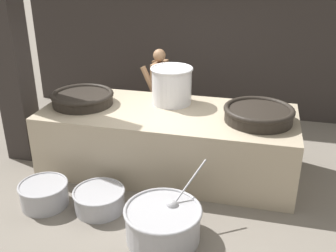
{
  "coord_description": "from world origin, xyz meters",
  "views": [
    {
      "loc": [
        1.34,
        -5.46,
        3.25
      ],
      "look_at": [
        0.0,
        0.0,
        0.75
      ],
      "focal_mm": 42.0,
      "sensor_mm": 36.0,
      "label": 1
    }
  ],
  "objects_px": {
    "giant_wok_near": "(83,98)",
    "stock_pot": "(172,85)",
    "cook": "(159,89)",
    "prep_bowl_meat": "(99,199)",
    "prep_bowl_vegetables": "(163,222)",
    "prep_bowl_extra": "(44,193)",
    "giant_wok_far": "(259,113)"
  },
  "relations": [
    {
      "from": "giant_wok_far",
      "to": "prep_bowl_vegetables",
      "type": "xyz_separation_m",
      "value": [
        -1.01,
        -1.63,
        -0.88
      ]
    },
    {
      "from": "cook",
      "to": "prep_bowl_meat",
      "type": "relative_size",
      "value": 2.32
    },
    {
      "from": "giant_wok_near",
      "to": "prep_bowl_extra",
      "type": "xyz_separation_m",
      "value": [
        -0.03,
        -1.37,
        -0.93
      ]
    },
    {
      "from": "giant_wok_far",
      "to": "prep_bowl_extra",
      "type": "height_order",
      "value": "giant_wok_far"
    },
    {
      "from": "giant_wok_near",
      "to": "prep_bowl_meat",
      "type": "distance_m",
      "value": 1.77
    },
    {
      "from": "stock_pot",
      "to": "prep_bowl_extra",
      "type": "bearing_deg",
      "value": -128.24
    },
    {
      "from": "cook",
      "to": "prep_bowl_vegetables",
      "type": "relative_size",
      "value": 1.46
    },
    {
      "from": "giant_wok_far",
      "to": "cook",
      "type": "distance_m",
      "value": 2.31
    },
    {
      "from": "prep_bowl_meat",
      "to": "cook",
      "type": "bearing_deg",
      "value": 86.74
    },
    {
      "from": "stock_pot",
      "to": "prep_bowl_vegetables",
      "type": "relative_size",
      "value": 0.6
    },
    {
      "from": "prep_bowl_meat",
      "to": "stock_pot",
      "type": "bearing_deg",
      "value": 70.16
    },
    {
      "from": "giant_wok_near",
      "to": "prep_bowl_vegetables",
      "type": "distance_m",
      "value": 2.57
    },
    {
      "from": "giant_wok_far",
      "to": "prep_bowl_vegetables",
      "type": "height_order",
      "value": "giant_wok_far"
    },
    {
      "from": "giant_wok_far",
      "to": "prep_bowl_meat",
      "type": "xyz_separation_m",
      "value": [
        -2.0,
        -1.26,
        -0.96
      ]
    },
    {
      "from": "prep_bowl_vegetables",
      "to": "prep_bowl_meat",
      "type": "xyz_separation_m",
      "value": [
        -0.99,
        0.36,
        -0.07
      ]
    },
    {
      "from": "cook",
      "to": "prep_bowl_meat",
      "type": "distance_m",
      "value": 2.73
    },
    {
      "from": "giant_wok_near",
      "to": "prep_bowl_meat",
      "type": "relative_size",
      "value": 1.4
    },
    {
      "from": "giant_wok_far",
      "to": "prep_bowl_meat",
      "type": "relative_size",
      "value": 1.42
    },
    {
      "from": "prep_bowl_extra",
      "to": "giant_wok_far",
      "type": "bearing_deg",
      "value": 25.74
    },
    {
      "from": "giant_wok_near",
      "to": "stock_pot",
      "type": "relative_size",
      "value": 1.47
    },
    {
      "from": "giant_wok_near",
      "to": "prep_bowl_extra",
      "type": "relative_size",
      "value": 1.46
    },
    {
      "from": "giant_wok_near",
      "to": "prep_bowl_vegetables",
      "type": "xyz_separation_m",
      "value": [
        1.75,
        -1.66,
        -0.87
      ]
    },
    {
      "from": "prep_bowl_vegetables",
      "to": "prep_bowl_extra",
      "type": "bearing_deg",
      "value": 171.03
    },
    {
      "from": "giant_wok_near",
      "to": "giant_wok_far",
      "type": "xyz_separation_m",
      "value": [
        2.76,
        -0.03,
        0.01
      ]
    },
    {
      "from": "giant_wok_far",
      "to": "stock_pot",
      "type": "relative_size",
      "value": 1.5
    },
    {
      "from": "stock_pot",
      "to": "prep_bowl_extra",
      "type": "relative_size",
      "value": 1.0
    },
    {
      "from": "giant_wok_far",
      "to": "cook",
      "type": "bearing_deg",
      "value": 143.57
    },
    {
      "from": "prep_bowl_extra",
      "to": "giant_wok_near",
      "type": "bearing_deg",
      "value": 88.93
    },
    {
      "from": "giant_wok_near",
      "to": "stock_pot",
      "type": "bearing_deg",
      "value": 16.2
    },
    {
      "from": "prep_bowl_extra",
      "to": "prep_bowl_vegetables",
      "type": "bearing_deg",
      "value": -8.97
    },
    {
      "from": "stock_pot",
      "to": "prep_bowl_meat",
      "type": "bearing_deg",
      "value": -109.84
    },
    {
      "from": "stock_pot",
      "to": "prep_bowl_extra",
      "type": "xyz_separation_m",
      "value": [
        -1.4,
        -1.77,
        -1.13
      ]
    }
  ]
}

